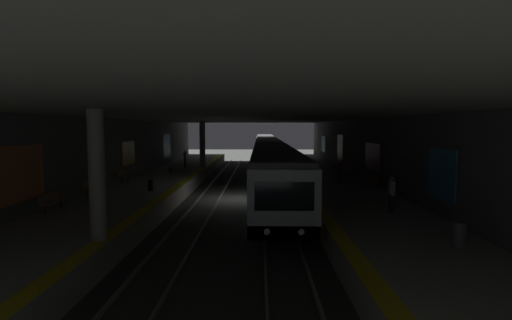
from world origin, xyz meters
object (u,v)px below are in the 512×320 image
at_px(bench_left_near, 371,180).
at_px(bench_right_near, 51,200).
at_px(bench_right_mid, 91,186).
at_px(backpack_on_floor, 170,170).
at_px(person_waiting_near, 391,193).
at_px(pillar_far, 202,144).
at_px(trash_bin, 459,235).
at_px(bench_right_far, 124,175).
at_px(person_walking_mid, 340,170).
at_px(pillar_near, 97,175).
at_px(metro_train, 268,153).
at_px(person_standing_far, 185,158).
at_px(suitcase_rolling, 151,185).
at_px(bench_left_mid, 350,170).

xyz_separation_m(bench_left_near, bench_right_near, (-7.02, 17.07, 0.00)).
height_order(bench_right_mid, backpack_on_floor, bench_right_mid).
bearing_deg(person_waiting_near, bench_left_near, -9.31).
bearing_deg(bench_left_near, pillar_far, 45.12).
relative_size(backpack_on_floor, trash_bin, 0.47).
bearing_deg(bench_right_far, person_walking_mid, -91.07).
height_order(backpack_on_floor, trash_bin, trash_bin).
height_order(pillar_near, bench_right_mid, pillar_near).
height_order(metro_train, trash_bin, metro_train).
relative_size(bench_left_near, person_waiting_near, 1.00).
distance_m(person_standing_far, trash_bin, 28.71).
distance_m(pillar_near, suitcase_rolling, 10.70).
relative_size(metro_train, suitcase_rolling, 62.13).
distance_m(metro_train, person_standing_far, 10.70).
bearing_deg(person_waiting_near, bench_right_near, 89.19).
distance_m(bench_left_mid, bench_right_far, 17.42).
bearing_deg(person_walking_mid, bench_right_near, 120.98).
bearing_deg(metro_train, backpack_on_floor, 141.16).
xyz_separation_m(person_waiting_near, person_standing_far, (19.99, 13.42, -0.02)).
height_order(bench_left_near, person_walking_mid, person_walking_mid).
relative_size(person_standing_far, suitcase_rolling, 1.72).
relative_size(bench_left_near, bench_right_far, 1.00).
distance_m(bench_left_mid, trash_bin, 18.48).
bearing_deg(backpack_on_floor, pillar_far, -27.93).
bearing_deg(suitcase_rolling, pillar_near, -173.66).
bearing_deg(person_waiting_near, pillar_far, 30.23).
bearing_deg(pillar_far, bench_left_mid, -117.66).
xyz_separation_m(bench_right_far, suitcase_rolling, (-3.76, -3.02, -0.19)).
height_order(pillar_near, bench_right_far, pillar_near).
bearing_deg(person_walking_mid, pillar_far, 47.07).
relative_size(bench_left_mid, person_walking_mid, 1.03).
bearing_deg(bench_right_near, bench_right_mid, 0.00).
relative_size(pillar_far, metro_train, 0.08).
bearing_deg(bench_right_far, pillar_near, -163.60).
relative_size(pillar_near, person_waiting_near, 2.69).
height_order(pillar_near, trash_bin, pillar_near).
distance_m(pillar_far, person_standing_far, 2.20).
xyz_separation_m(bench_right_far, person_walking_mid, (-0.29, -15.51, 0.37)).
height_order(bench_right_mid, person_walking_mid, person_walking_mid).
height_order(suitcase_rolling, trash_bin, suitcase_rolling).
distance_m(pillar_near, bench_left_mid, 21.97).
height_order(bench_right_near, bench_right_mid, same).
height_order(pillar_near, pillar_far, same).
distance_m(pillar_near, trash_bin, 12.31).
bearing_deg(trash_bin, person_standing_far, 28.89).
bearing_deg(bench_left_near, person_waiting_near, 170.69).
bearing_deg(trash_bin, suitcase_rolling, 49.90).
distance_m(pillar_near, bench_right_near, 6.47).
xyz_separation_m(pillar_near, bench_left_near, (11.63, -12.88, -1.75)).
bearing_deg(bench_left_near, bench_right_far, 81.40).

